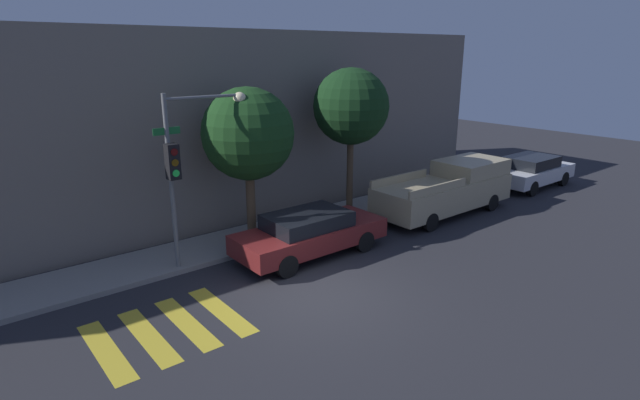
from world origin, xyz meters
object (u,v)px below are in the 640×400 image
(pickup_truck, at_px, (448,188))
(tree_near_corner, at_px, (248,135))
(sedan_near_corner, at_px, (310,232))
(tree_midblock, at_px, (351,107))
(sedan_middle, at_px, (531,171))
(traffic_light_pole, at_px, (190,150))

(pickup_truck, distance_m, tree_near_corner, 7.81)
(sedan_near_corner, xyz_separation_m, tree_midblock, (3.21, 1.85, 3.19))
(sedan_near_corner, height_order, pickup_truck, pickup_truck)
(sedan_middle, relative_size, tree_midblock, 0.81)
(tree_midblock, bearing_deg, tree_near_corner, 180.00)
(sedan_middle, bearing_deg, sedan_near_corner, 180.00)
(tree_midblock, bearing_deg, pickup_truck, -30.37)
(tree_near_corner, relative_size, tree_midblock, 0.91)
(sedan_near_corner, height_order, tree_near_corner, tree_near_corner)
(pickup_truck, bearing_deg, tree_near_corner, 165.54)
(sedan_middle, xyz_separation_m, tree_near_corner, (-12.95, 1.85, 2.66))
(tree_near_corner, xyz_separation_m, tree_midblock, (4.02, 0.00, 0.52))
(traffic_light_pole, distance_m, sedan_middle, 15.31)
(traffic_light_pole, distance_m, tree_near_corner, 2.17)
(sedan_middle, bearing_deg, tree_near_corner, 171.86)
(traffic_light_pole, height_order, tree_midblock, tree_midblock)
(sedan_middle, bearing_deg, tree_midblock, 168.29)
(sedan_near_corner, bearing_deg, sedan_middle, 0.00)
(sedan_middle, relative_size, tree_near_corner, 0.89)
(sedan_near_corner, height_order, tree_midblock, tree_midblock)
(sedan_near_corner, distance_m, tree_midblock, 4.89)
(traffic_light_pole, xyz_separation_m, sedan_near_corner, (2.90, -1.27, -2.55))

